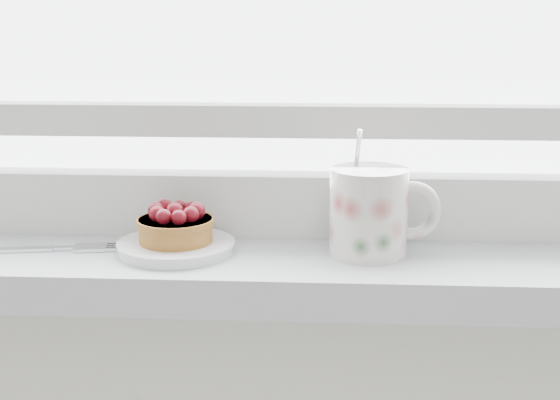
# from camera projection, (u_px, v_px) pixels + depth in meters

# --- Properties ---
(saucer) EXTENTS (0.12, 0.12, 0.01)m
(saucer) POSITION_uv_depth(u_px,v_px,m) (176.00, 247.00, 0.82)
(saucer) COLOR silver
(saucer) RESTS_ON windowsill
(raspberry_tart) EXTENTS (0.08, 0.08, 0.04)m
(raspberry_tart) POSITION_uv_depth(u_px,v_px,m) (175.00, 225.00, 0.81)
(raspberry_tart) COLOR brown
(raspberry_tart) RESTS_ON saucer
(floral_mug) EXTENTS (0.12, 0.08, 0.13)m
(floral_mug) POSITION_uv_depth(u_px,v_px,m) (372.00, 210.00, 0.80)
(floral_mug) COLOR silver
(floral_mug) RESTS_ON windowsill
(fork) EXTENTS (0.22, 0.06, 0.00)m
(fork) POSITION_uv_depth(u_px,v_px,m) (36.00, 249.00, 0.83)
(fork) COLOR silver
(fork) RESTS_ON windowsill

